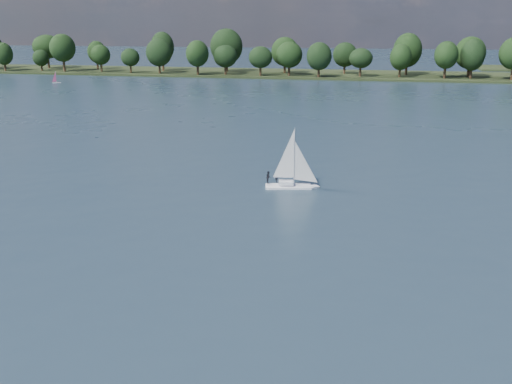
% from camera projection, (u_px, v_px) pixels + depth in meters
% --- Properties ---
extents(ground, '(700.00, 700.00, 0.00)m').
position_uv_depth(ground, '(345.00, 125.00, 117.29)').
color(ground, '#233342').
rests_on(ground, ground).
extents(far_shore, '(660.00, 40.00, 1.50)m').
position_uv_depth(far_shore, '(361.00, 76.00, 222.36)').
color(far_shore, black).
rests_on(far_shore, ground).
extents(sailboat, '(6.44, 3.00, 8.18)m').
position_uv_depth(sailboat, '(289.00, 171.00, 72.06)').
color(sailboat, white).
rests_on(sailboat, ground).
extents(dinghy_pink, '(2.72, 2.58, 4.31)m').
position_uv_depth(dinghy_pink, '(56.00, 80.00, 196.44)').
color(dinghy_pink, silver).
rests_on(dinghy_pink, ground).
extents(treeline, '(562.05, 73.34, 18.65)m').
position_uv_depth(treeline, '(328.00, 55.00, 219.18)').
color(treeline, black).
rests_on(treeline, ground).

